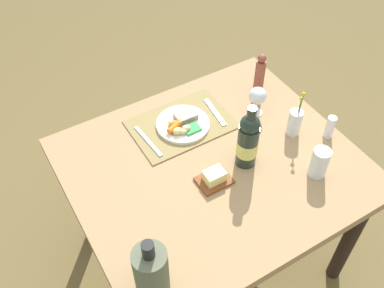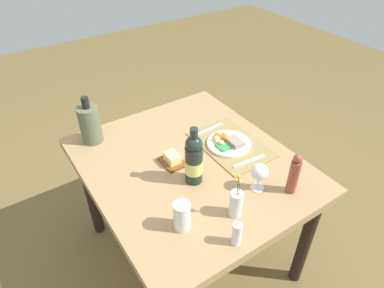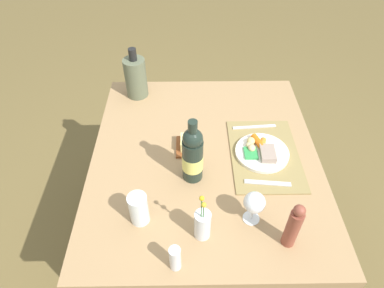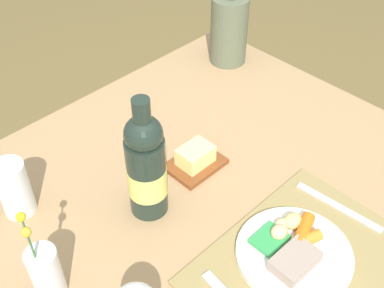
# 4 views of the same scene
# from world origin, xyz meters

# --- Properties ---
(ground_plane) EXTENTS (8.00, 8.00, 0.00)m
(ground_plane) POSITION_xyz_m (0.00, 0.00, 0.00)
(ground_plane) COLOR brown
(dining_table) EXTENTS (1.13, 0.98, 0.74)m
(dining_table) POSITION_xyz_m (0.00, 0.00, 0.65)
(dining_table) COLOR #A58156
(dining_table) RESTS_ON ground_plane
(placemat) EXTENTS (0.43, 0.29, 0.01)m
(placemat) POSITION_xyz_m (-0.00, -0.26, 0.74)
(placemat) COLOR olive
(placemat) RESTS_ON dining_table
(dinner_plate) EXTENTS (0.23, 0.23, 0.04)m
(dinner_plate) POSITION_xyz_m (0.00, -0.24, 0.76)
(dinner_plate) COLOR white
(dinner_plate) RESTS_ON placemat
(fork) EXTENTS (0.04, 0.19, 0.00)m
(fork) POSITION_xyz_m (-0.16, -0.24, 0.75)
(fork) COLOR silver
(fork) RESTS_ON placemat
(knife) EXTENTS (0.03, 0.20, 0.00)m
(knife) POSITION_xyz_m (0.17, -0.24, 0.75)
(knife) COLOR silver
(knife) RESTS_ON placemat
(cooler_bottle) EXTENTS (0.11, 0.11, 0.27)m
(cooler_bottle) POSITION_xyz_m (0.45, 0.34, 0.84)
(cooler_bottle) COLOR #5B634A
(cooler_bottle) RESTS_ON dining_table
(butter_dish) EXTENTS (0.13, 0.10, 0.06)m
(butter_dish) POSITION_xyz_m (0.05, 0.08, 0.76)
(butter_dish) COLOR brown
(butter_dish) RESTS_ON dining_table
(pepper_mill) EXTENTS (0.05, 0.05, 0.21)m
(pepper_mill) POSITION_xyz_m (-0.42, -0.27, 0.84)
(pepper_mill) COLOR brown
(pepper_mill) RESTS_ON dining_table
(wine_glass) EXTENTS (0.08, 0.08, 0.14)m
(wine_glass) POSITION_xyz_m (-0.32, -0.15, 0.83)
(wine_glass) COLOR white
(wine_glass) RESTS_ON dining_table
(water_tumbler) EXTENTS (0.07, 0.07, 0.13)m
(water_tumbler) POSITION_xyz_m (-0.32, 0.25, 0.79)
(water_tumbler) COLOR silver
(water_tumbler) RESTS_ON dining_table
(wine_bottle) EXTENTS (0.08, 0.08, 0.29)m
(wine_bottle) POSITION_xyz_m (-0.12, 0.06, 0.86)
(wine_bottle) COLOR #212E25
(wine_bottle) RESTS_ON dining_table
(salt_shaker) EXTENTS (0.04, 0.04, 0.11)m
(salt_shaker) POSITION_xyz_m (-0.50, 0.12, 0.79)
(salt_shaker) COLOR white
(salt_shaker) RESTS_ON dining_table
(flower_vase) EXTENTS (0.06, 0.06, 0.23)m
(flower_vase) POSITION_xyz_m (-0.38, 0.03, 0.80)
(flower_vase) COLOR silver
(flower_vase) RESTS_ON dining_table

